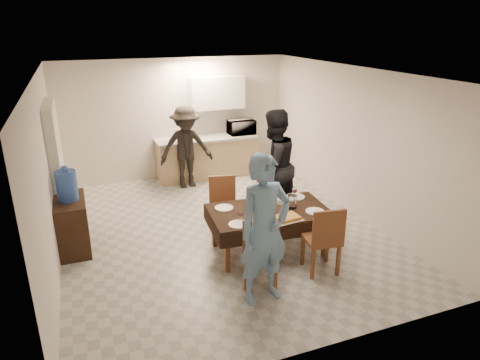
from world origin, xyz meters
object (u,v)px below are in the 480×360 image
(microwave, at_px, (241,127))
(dining_table, at_px, (269,212))
(console, at_px, (73,225))
(wine_bottle, at_px, (265,199))
(water_pitcher, at_px, (292,202))
(person_kitchen, at_px, (186,147))
(water_jug, at_px, (67,186))
(person_far, at_px, (273,166))
(savoury_tart, at_px, (287,218))
(person_near, at_px, (265,230))

(microwave, bearing_deg, dining_table, 75.12)
(console, height_order, wine_bottle, wine_bottle)
(water_pitcher, bearing_deg, dining_table, 171.87)
(microwave, distance_m, person_kitchen, 1.49)
(water_pitcher, bearing_deg, water_jug, 159.23)
(water_pitcher, bearing_deg, person_far, 79.70)
(water_jug, height_order, microwave, water_jug)
(console, distance_m, microwave, 4.49)
(water_jug, height_order, person_far, person_far)
(wine_bottle, height_order, savoury_tart, wine_bottle)
(water_pitcher, bearing_deg, savoury_tart, -127.15)
(dining_table, bearing_deg, person_near, -113.22)
(water_jug, relative_size, wine_bottle, 1.33)
(wine_bottle, bearing_deg, savoury_tart, -70.77)
(water_pitcher, height_order, person_near, person_near)
(water_pitcher, height_order, microwave, microwave)
(person_far, bearing_deg, wine_bottle, 39.98)
(wine_bottle, relative_size, savoury_tart, 0.84)
(console, distance_m, person_near, 3.14)
(wine_bottle, xyz_separation_m, person_kitchen, (-0.40, 3.08, 0.01))
(console, distance_m, water_jug, 0.63)
(water_pitcher, bearing_deg, person_kitchen, 104.14)
(wine_bottle, distance_m, person_kitchen, 3.11)
(dining_table, xyz_separation_m, water_jug, (-2.75, 1.13, 0.39))
(water_pitcher, distance_m, person_near, 1.36)
(water_jug, height_order, savoury_tart, water_jug)
(person_near, bearing_deg, person_far, 53.07)
(person_near, bearing_deg, dining_table, 53.07)
(savoury_tart, bearing_deg, console, 152.15)
(wine_bottle, relative_size, person_kitchen, 0.20)
(console, height_order, microwave, microwave)
(console, distance_m, savoury_tart, 3.24)
(water_pitcher, relative_size, person_kitchen, 0.12)
(microwave, xyz_separation_m, person_near, (-1.50, -4.63, -0.12))
(savoury_tart, height_order, person_near, person_near)
(console, relative_size, person_kitchen, 0.52)
(wine_bottle, xyz_separation_m, person_far, (0.60, 1.00, 0.13))
(wine_bottle, xyz_separation_m, savoury_tart, (0.15, -0.43, -0.14))
(water_jug, bearing_deg, person_far, -1.31)
(savoury_tart, distance_m, person_far, 1.52)
(wine_bottle, bearing_deg, console, 158.28)
(water_jug, height_order, person_kitchen, person_kitchen)
(console, bearing_deg, savoury_tart, -27.85)
(console, xyz_separation_m, person_far, (3.30, -0.08, 0.57))
(console, height_order, water_jug, water_jug)
(wine_bottle, height_order, person_kitchen, person_kitchen)
(person_far, relative_size, person_kitchen, 1.14)
(person_far, bearing_deg, water_pitcher, 60.64)
(wine_bottle, bearing_deg, microwave, 74.17)
(person_kitchen, bearing_deg, water_jug, -138.89)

